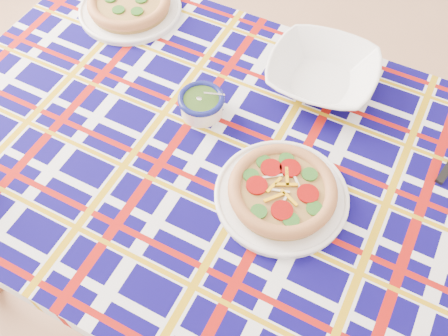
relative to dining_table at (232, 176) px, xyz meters
The scene contains 7 objects.
floor 0.71m from the dining_table, 81.62° to the left, with size 4.00×4.00×0.00m, color #A17153.
dining_table is the anchor object (origin of this frame).
tablecloth 0.02m from the dining_table, 104.04° to the right, with size 1.44×0.91×0.09m, color #0A044E, non-canonical shape.
main_focaccia_plate 0.17m from the dining_table, 14.58° to the right, with size 0.29×0.29×0.06m, color olive, non-canonical shape.
pesto_bowl 0.18m from the dining_table, 147.48° to the left, with size 0.11×0.11×0.06m, color #1D380F, non-canonical shape.
serving_bowl 0.33m from the dining_table, 75.98° to the left, with size 0.26×0.26×0.06m, color white.
second_focaccia_plate 0.57m from the dining_table, 148.85° to the left, with size 0.29×0.29×0.05m, color olive, non-canonical shape.
Camera 1 is at (0.24, -0.92, 1.56)m, focal length 40.00 mm.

